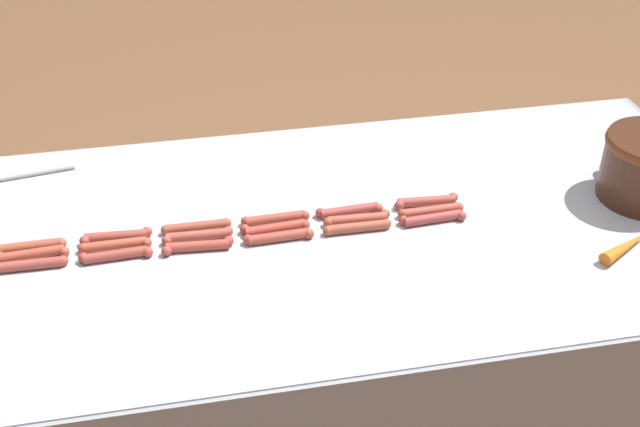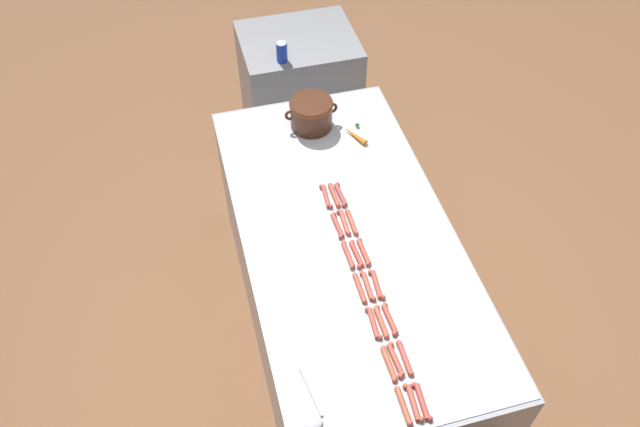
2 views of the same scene
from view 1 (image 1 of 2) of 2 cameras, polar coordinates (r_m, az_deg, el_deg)
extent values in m
cube|color=#9EA0A5|center=(2.21, 1.14, -10.26)|extent=(0.99, 2.01, 0.88)
cube|color=silver|center=(1.93, 1.29, -0.86)|extent=(0.97, 1.97, 0.00)
cylinder|color=#B3533B|center=(1.95, -19.62, -2.17)|extent=(0.03, 0.14, 0.02)
sphere|color=#B3533B|center=(1.94, -17.59, -1.97)|extent=(0.02, 0.02, 0.02)
cylinder|color=#AD493C|center=(1.93, -14.03, -1.55)|extent=(0.03, 0.14, 0.02)
sphere|color=#AD493C|center=(1.93, -16.10, -1.84)|extent=(0.02, 0.02, 0.02)
sphere|color=#AD493C|center=(1.92, -11.97, -1.24)|extent=(0.02, 0.02, 0.02)
cylinder|color=#AF4D39|center=(1.92, -8.62, -0.91)|extent=(0.02, 0.14, 0.02)
sphere|color=#AF4D39|center=(1.92, -10.70, -1.15)|extent=(0.02, 0.02, 0.02)
sphere|color=#AF4D39|center=(1.92, -6.54, -0.68)|extent=(0.02, 0.02, 0.02)
cylinder|color=#B04A3A|center=(1.93, -3.13, -0.35)|extent=(0.03, 0.14, 0.02)
sphere|color=#B04A3A|center=(1.92, -5.21, -0.55)|extent=(0.02, 0.02, 0.02)
sphere|color=#B04A3A|center=(1.94, -1.07, -0.15)|extent=(0.02, 0.02, 0.02)
cylinder|color=#AF463E|center=(1.96, 2.06, 0.21)|extent=(0.03, 0.14, 0.02)
sphere|color=#AF463E|center=(1.95, 0.02, 0.05)|extent=(0.02, 0.02, 0.02)
sphere|color=#AF463E|center=(1.97, 4.07, 0.37)|extent=(0.02, 0.02, 0.02)
cylinder|color=#AD493F|center=(2.00, 7.43, 0.85)|extent=(0.03, 0.14, 0.02)
sphere|color=#AD493F|center=(1.98, 5.55, 0.56)|extent=(0.02, 0.02, 0.02)
sphere|color=#AD493F|center=(2.03, 9.28, 1.13)|extent=(0.02, 0.02, 0.02)
cylinder|color=#B84F3B|center=(1.92, -19.46, -2.68)|extent=(0.03, 0.14, 0.02)
sphere|color=#B84F3B|center=(1.91, -17.41, -2.54)|extent=(0.02, 0.02, 0.02)
cylinder|color=#B95339|center=(1.90, -14.10, -2.13)|extent=(0.02, 0.14, 0.02)
sphere|color=#B95339|center=(1.91, -16.19, -2.34)|extent=(0.02, 0.02, 0.02)
sphere|color=#B95339|center=(1.89, -11.99, -1.91)|extent=(0.02, 0.02, 0.02)
cylinder|color=#B25241|center=(1.89, -8.54, -1.53)|extent=(0.03, 0.14, 0.02)
sphere|color=#B25241|center=(1.89, -10.65, -1.81)|extent=(0.02, 0.02, 0.02)
sphere|color=#B25241|center=(1.90, -6.43, -1.25)|extent=(0.02, 0.02, 0.02)
cylinder|color=#B84638|center=(1.90, -3.16, -0.95)|extent=(0.03, 0.14, 0.02)
sphere|color=#B84638|center=(1.90, -5.27, -1.10)|extent=(0.02, 0.02, 0.02)
sphere|color=#B84638|center=(1.91, -1.05, -0.79)|extent=(0.02, 0.02, 0.02)
cylinder|color=#B75340|center=(1.93, 2.58, -0.30)|extent=(0.03, 0.14, 0.02)
sphere|color=#B75340|center=(1.92, 0.56, -0.59)|extent=(0.02, 0.02, 0.02)
sphere|color=#B75340|center=(1.95, 4.57, -0.02)|extent=(0.02, 0.02, 0.02)
cylinder|color=#AB4B3D|center=(1.97, 7.72, 0.23)|extent=(0.03, 0.14, 0.02)
sphere|color=#AB4B3D|center=(1.96, 5.74, 0.03)|extent=(0.02, 0.02, 0.02)
sphere|color=#AB4B3D|center=(1.99, 9.65, 0.41)|extent=(0.02, 0.02, 0.02)
cylinder|color=#B74B41|center=(1.89, -19.59, -3.38)|extent=(0.03, 0.14, 0.02)
sphere|color=#B74B41|center=(1.88, -17.49, -3.15)|extent=(0.02, 0.02, 0.02)
cylinder|color=#B1483A|center=(1.87, -14.06, -2.82)|extent=(0.03, 0.14, 0.02)
sphere|color=#B1483A|center=(1.88, -16.18, -2.98)|extent=(0.02, 0.02, 0.02)
sphere|color=#B1483A|center=(1.86, -11.92, -2.65)|extent=(0.02, 0.02, 0.02)
cylinder|color=#B7493B|center=(1.86, -8.52, -2.26)|extent=(0.03, 0.14, 0.02)
sphere|color=#B7493B|center=(1.86, -10.66, -2.59)|extent=(0.02, 0.02, 0.02)
sphere|color=#B7493B|center=(1.87, -6.39, -1.92)|extent=(0.02, 0.02, 0.02)
cylinder|color=#B14B39|center=(1.87, -2.90, -1.63)|extent=(0.03, 0.14, 0.02)
sphere|color=#B14B39|center=(1.87, -5.04, -1.82)|extent=(0.02, 0.02, 0.02)
sphere|color=#B14B39|center=(1.88, -0.77, -1.43)|extent=(0.02, 0.02, 0.02)
cylinder|color=#B1513C|center=(1.90, 2.62, -0.97)|extent=(0.03, 0.14, 0.02)
sphere|color=#B1513C|center=(1.89, 0.55, -1.22)|extent=(0.02, 0.02, 0.02)
sphere|color=#B1513C|center=(1.92, 4.65, -0.72)|extent=(0.02, 0.02, 0.02)
cylinder|color=#AF453E|center=(1.95, 7.86, -0.33)|extent=(0.03, 0.14, 0.02)
sphere|color=#AF453E|center=(1.93, 5.84, -0.49)|extent=(0.02, 0.02, 0.02)
sphere|color=#AF453E|center=(1.96, 9.84, -0.18)|extent=(0.02, 0.02, 0.02)
torus|color=#472616|center=(2.21, 20.68, 4.86)|extent=(0.07, 0.02, 0.07)
cylinder|color=#B7B7BC|center=(2.23, -19.53, 2.60)|extent=(0.05, 0.22, 0.01)
cone|color=orange|center=(1.96, 20.65, -2.10)|extent=(0.11, 0.17, 0.03)
camera|label=2|loc=(2.81, -64.79, 45.08)|focal=35.00mm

